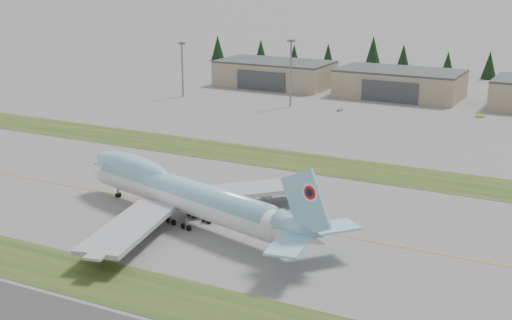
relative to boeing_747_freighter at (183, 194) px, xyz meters
The scene contains 11 objects.
ground 17.03m from the boeing_747_freighter, 28.29° to the left, with size 7000.00×7000.00×0.00m, color slate.
grass_strip_near 34.07m from the boeing_747_freighter, 65.28° to the right, with size 400.00×14.00×0.08m, color #2A4117.
grass_strip_far 54.72m from the boeing_747_freighter, 75.06° to the left, with size 400.00×18.00×0.08m, color #2A4117.
taxiway_line_main 17.03m from the boeing_747_freighter, 28.29° to the left, with size 400.00×0.40×0.02m, color orange.
boeing_747_freighter is the anchor object (origin of this frame).
hangar_left 167.10m from the boeing_747_freighter, 109.57° to the left, with size 48.00×26.60×10.80m.
hangar_center 157.45m from the boeing_747_freighter, 90.36° to the left, with size 48.00×26.60×10.80m.
floodlight_masts 120.18m from the boeing_747_freighter, 78.22° to the left, with size 196.06×9.05×24.66m.
service_vehicle_a 121.47m from the boeing_747_freighter, 95.60° to the left, with size 1.21×3.01×1.02m, color silver.
service_vehicle_b 137.44m from the boeing_747_freighter, 75.21° to the left, with size 1.12×3.18×1.05m, color #C9D535.
conifer_belt 221.48m from the boeing_747_freighter, 83.88° to the left, with size 269.28×14.93×16.72m.
Camera 1 is at (63.71, -124.03, 52.55)m, focal length 50.00 mm.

